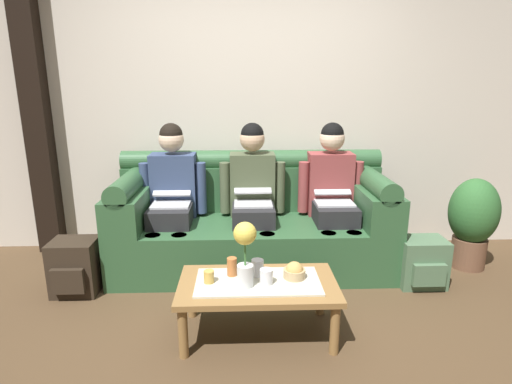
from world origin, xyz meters
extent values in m
plane|color=#4C3823|center=(0.00, 0.00, 0.00)|extent=(14.00, 14.00, 0.00)
cube|color=beige|center=(0.00, 1.70, 1.45)|extent=(6.00, 0.12, 2.90)
cube|color=black|center=(-1.89, 1.58, 1.45)|extent=(0.20, 0.20, 2.90)
cube|color=#2D5633|center=(0.00, 1.10, 0.21)|extent=(2.29, 0.88, 0.42)
cube|color=#2D5633|center=(0.00, 1.43, 0.62)|extent=(2.29, 0.22, 0.40)
cylinder|color=#2D5633|center=(0.00, 1.43, 0.87)|extent=(2.29, 0.18, 0.18)
cube|color=#2D5633|center=(-1.00, 1.10, 0.56)|extent=(0.28, 0.88, 0.28)
cylinder|color=#2D5633|center=(-1.00, 1.10, 0.74)|extent=(0.18, 0.88, 0.18)
cube|color=#2D5633|center=(1.00, 1.10, 0.56)|extent=(0.28, 0.88, 0.28)
cylinder|color=#2D5633|center=(1.00, 1.10, 0.74)|extent=(0.18, 0.88, 0.18)
cube|color=#232326|center=(-0.68, 1.04, 0.49)|extent=(0.34, 0.40, 0.15)
cylinder|color=#232326|center=(-0.78, 0.78, 0.21)|extent=(0.12, 0.12, 0.42)
cylinder|color=#232326|center=(-0.58, 0.78, 0.21)|extent=(0.12, 0.12, 0.42)
cube|color=navy|center=(-0.68, 1.28, 0.69)|extent=(0.38, 0.22, 0.54)
cylinder|color=navy|center=(-0.91, 1.24, 0.67)|extent=(0.09, 0.09, 0.44)
cylinder|color=navy|center=(-0.44, 1.24, 0.67)|extent=(0.09, 0.09, 0.44)
sphere|color=beige|center=(-0.68, 1.26, 1.08)|extent=(0.21, 0.21, 0.21)
sphere|color=black|center=(-0.68, 1.26, 1.12)|extent=(0.19, 0.19, 0.19)
cube|color=silver|center=(-0.68, 1.06, 0.58)|extent=(0.31, 0.22, 0.02)
cube|color=silver|center=(-0.68, 1.21, 0.68)|extent=(0.31, 0.20, 0.10)
cube|color=black|center=(-0.68, 1.20, 0.68)|extent=(0.27, 0.17, 0.08)
cube|color=#232326|center=(0.00, 1.04, 0.49)|extent=(0.34, 0.40, 0.15)
cylinder|color=#232326|center=(-0.10, 0.78, 0.21)|extent=(0.12, 0.12, 0.42)
cylinder|color=#232326|center=(0.10, 0.78, 0.21)|extent=(0.12, 0.12, 0.42)
cube|color=#475138|center=(0.00, 1.28, 0.69)|extent=(0.38, 0.22, 0.54)
cylinder|color=#475138|center=(-0.23, 1.24, 0.67)|extent=(0.09, 0.09, 0.44)
cylinder|color=#475138|center=(0.23, 1.24, 0.67)|extent=(0.09, 0.09, 0.44)
sphere|color=tan|center=(0.00, 1.26, 1.08)|extent=(0.21, 0.21, 0.21)
sphere|color=black|center=(0.00, 1.26, 1.12)|extent=(0.19, 0.19, 0.19)
cube|color=silver|center=(0.00, 1.06, 0.58)|extent=(0.31, 0.22, 0.02)
cube|color=silver|center=(0.00, 1.20, 0.69)|extent=(0.31, 0.21, 0.07)
cube|color=black|center=(0.00, 1.19, 0.68)|extent=(0.27, 0.18, 0.06)
cube|color=#232326|center=(0.68, 1.04, 0.49)|extent=(0.34, 0.40, 0.15)
cylinder|color=#232326|center=(0.58, 0.78, 0.21)|extent=(0.12, 0.12, 0.42)
cylinder|color=#232326|center=(0.78, 0.78, 0.21)|extent=(0.12, 0.12, 0.42)
cube|color=brown|center=(0.68, 1.28, 0.69)|extent=(0.38, 0.22, 0.54)
cylinder|color=brown|center=(0.44, 1.24, 0.67)|extent=(0.09, 0.09, 0.44)
cylinder|color=brown|center=(0.91, 1.24, 0.67)|extent=(0.09, 0.09, 0.44)
sphere|color=beige|center=(0.68, 1.26, 1.08)|extent=(0.21, 0.21, 0.21)
sphere|color=black|center=(0.68, 1.26, 1.12)|extent=(0.19, 0.19, 0.19)
cube|color=silver|center=(0.68, 1.06, 0.58)|extent=(0.31, 0.22, 0.02)
cube|color=silver|center=(0.68, 1.22, 0.68)|extent=(0.31, 0.20, 0.11)
cube|color=black|center=(0.68, 1.21, 0.68)|extent=(0.27, 0.17, 0.09)
cube|color=olive|center=(0.00, 0.11, 0.34)|extent=(0.98, 0.54, 0.04)
cube|color=beige|center=(0.00, 0.11, 0.36)|extent=(0.76, 0.38, 0.01)
cylinder|color=olive|center=(-0.44, -0.11, 0.16)|extent=(0.06, 0.06, 0.32)
cylinder|color=olive|center=(0.44, -0.11, 0.16)|extent=(0.06, 0.06, 0.32)
cylinder|color=olive|center=(-0.44, 0.33, 0.16)|extent=(0.06, 0.06, 0.32)
cylinder|color=olive|center=(0.44, 0.33, 0.16)|extent=(0.06, 0.06, 0.32)
cylinder|color=silver|center=(-0.08, 0.04, 0.43)|extent=(0.10, 0.10, 0.13)
cylinder|color=#3D7538|center=(-0.08, 0.04, 0.58)|extent=(0.01, 0.01, 0.15)
sphere|color=#E5CC4C|center=(-0.08, 0.04, 0.70)|extent=(0.14, 0.14, 0.14)
cylinder|color=tan|center=(0.23, 0.14, 0.39)|extent=(0.14, 0.14, 0.06)
sphere|color=tan|center=(0.23, 0.14, 0.41)|extent=(0.11, 0.11, 0.11)
cylinder|color=silver|center=(0.05, 0.07, 0.41)|extent=(0.08, 0.08, 0.09)
cylinder|color=gold|center=(-0.30, 0.10, 0.40)|extent=(0.06, 0.06, 0.08)
cylinder|color=silver|center=(0.00, 0.18, 0.42)|extent=(0.08, 0.08, 0.11)
cylinder|color=#B26633|center=(-0.16, 0.19, 0.42)|extent=(0.06, 0.06, 0.12)
cube|color=#2D2319|center=(-1.35, 0.70, 0.21)|extent=(0.33, 0.28, 0.41)
cube|color=#2D2319|center=(-1.35, 0.55, 0.17)|extent=(0.23, 0.05, 0.19)
cube|color=#4C6B4C|center=(1.30, 0.72, 0.19)|extent=(0.35, 0.26, 0.38)
cube|color=#4C6B4C|center=(1.30, 0.57, 0.15)|extent=(0.25, 0.05, 0.17)
cylinder|color=brown|center=(1.85, 1.03, 0.13)|extent=(0.28, 0.28, 0.26)
ellipsoid|color=#2D602D|center=(1.85, 1.03, 0.50)|extent=(0.40, 0.40, 0.56)
camera|label=1|loc=(-0.10, -2.22, 1.55)|focal=29.18mm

